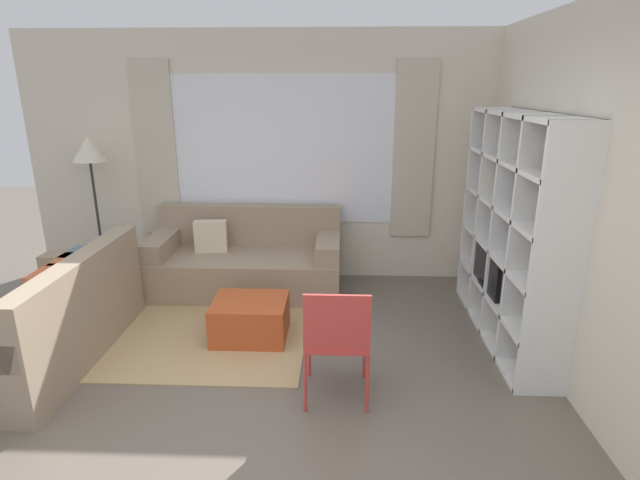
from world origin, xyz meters
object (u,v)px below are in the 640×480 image
(folding_chair, at_px, (337,335))
(shelving_unit, at_px, (515,232))
(couch_side, at_px, (51,321))
(ottoman, at_px, (250,319))
(floor_lamp, at_px, (90,158))
(couch_main, at_px, (246,262))

(folding_chair, bearing_deg, shelving_unit, -144.79)
(shelving_unit, xyz_separation_m, couch_side, (-3.79, -0.54, -0.64))
(ottoman, xyz_separation_m, folding_chair, (0.76, -0.89, 0.34))
(ottoman, relative_size, floor_lamp, 0.39)
(shelving_unit, xyz_separation_m, ottoman, (-2.25, -0.16, -0.78))
(shelving_unit, distance_m, couch_side, 3.89)
(couch_side, relative_size, folding_chair, 2.13)
(couch_main, xyz_separation_m, couch_side, (-1.31, -1.49, 0.01))
(shelving_unit, height_order, ottoman, shelving_unit)
(ottoman, bearing_deg, folding_chair, -49.58)
(ottoman, height_order, folding_chair, folding_chair)
(floor_lamp, bearing_deg, folding_chair, -39.20)
(shelving_unit, bearing_deg, floor_lamp, 164.98)
(shelving_unit, relative_size, folding_chair, 2.24)
(couch_main, height_order, couch_side, same)
(ottoman, bearing_deg, couch_main, 102.05)
(ottoman, bearing_deg, shelving_unit, 3.95)
(couch_side, relative_size, ottoman, 2.88)
(shelving_unit, distance_m, floor_lamp, 4.31)
(shelving_unit, bearing_deg, ottoman, -176.05)
(couch_main, height_order, floor_lamp, floor_lamp)
(floor_lamp, bearing_deg, couch_side, -78.24)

